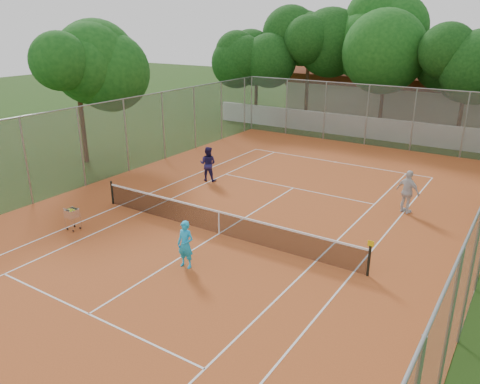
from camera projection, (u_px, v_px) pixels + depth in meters
The scene contains 12 objects.
ground at pixel (219, 234), 18.30m from camera, with size 120.00×120.00×0.00m, color #1A330E.
court_pad at pixel (219, 234), 18.30m from camera, with size 18.00×34.00×0.02m, color #AD4F21.
court_lines at pixel (219, 234), 18.29m from camera, with size 10.98×23.78×0.01m, color white.
tennis_net at pixel (219, 222), 18.13m from camera, with size 11.88×0.10×0.98m, color black.
perimeter_fence at pixel (218, 186), 17.62m from camera, with size 18.00×34.00×4.00m, color slate.
boundary_wall at pixel (374, 128), 33.03m from camera, with size 26.00×0.30×1.50m, color silver.
clubhouse at pixel (390, 90), 41.45m from camera, with size 16.40×9.00×4.40m, color beige.
tropical_trees at pixel (393, 63), 33.95m from camera, with size 29.00×19.00×10.00m, color black.
player_near at pixel (186, 244), 15.55m from camera, with size 0.60×0.40×1.65m, color #1CB1F1.
player_far_left at pixel (208, 164), 24.16m from camera, with size 0.88×0.69×1.81m, color #1F1A50.
player_far_right at pixel (408, 192), 20.03m from camera, with size 1.11×0.46×1.90m, color silver.
ball_hopper at pixel (73, 219), 18.49m from camera, with size 0.46×0.46×0.95m, color silver.
Camera 1 is at (9.73, -13.52, 7.80)m, focal length 35.00 mm.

